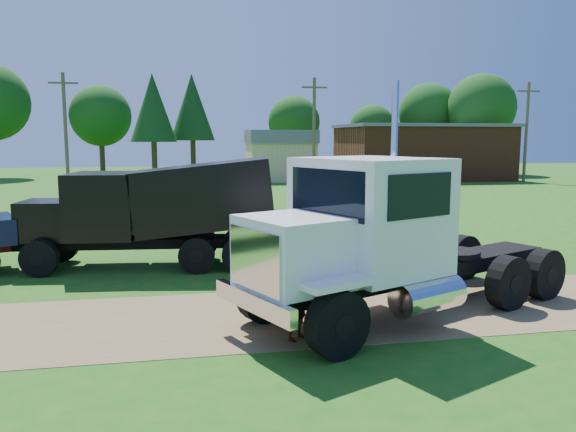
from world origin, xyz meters
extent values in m
plane|color=#1B5913|center=(0.00, 0.00, 0.00)|extent=(140.00, 140.00, 0.00)
cube|color=brown|center=(0.00, 0.00, 0.01)|extent=(120.00, 4.20, 0.01)
cube|color=black|center=(-0.07, -0.13, 0.91)|extent=(8.20, 4.44, 0.34)
cylinder|color=black|center=(-2.58, -2.57, 0.62)|extent=(1.30, 0.87, 1.25)
cylinder|color=black|center=(-2.58, -2.57, 0.62)|extent=(0.57, 0.56, 0.44)
cylinder|color=black|center=(-3.57, -0.35, 0.62)|extent=(1.30, 0.87, 1.25)
cylinder|color=black|center=(-3.57, -0.35, 0.62)|extent=(0.57, 0.56, 0.44)
cylinder|color=black|center=(2.08, -0.50, 0.62)|extent=(1.30, 0.87, 1.25)
cylinder|color=black|center=(2.08, -0.50, 0.62)|extent=(0.57, 0.56, 0.44)
cylinder|color=black|center=(1.09, 1.72, 0.62)|extent=(1.30, 0.87, 1.25)
cylinder|color=black|center=(1.09, 1.72, 0.62)|extent=(0.57, 0.56, 0.44)
cylinder|color=black|center=(3.42, 0.10, 0.62)|extent=(1.30, 0.87, 1.25)
cylinder|color=black|center=(3.42, 0.10, 0.62)|extent=(0.57, 0.56, 0.44)
cylinder|color=black|center=(2.44, 2.32, 0.62)|extent=(1.30, 0.87, 1.25)
cylinder|color=black|center=(2.44, 2.32, 0.62)|extent=(0.57, 0.56, 0.44)
cube|color=white|center=(-3.02, -1.44, 1.76)|extent=(2.65, 2.59, 1.36)
cube|color=silver|center=(-3.95, -1.85, 1.70)|extent=(0.77, 1.59, 1.13)
cube|color=silver|center=(-4.01, -1.88, 0.91)|extent=(1.21, 2.45, 0.34)
cube|color=white|center=(-1.37, -0.70, 2.32)|extent=(3.28, 3.45, 2.38)
cube|color=black|center=(-2.43, -1.18, 2.83)|extent=(0.97, 2.09, 0.96)
cube|color=black|center=(-0.81, -1.95, 2.83)|extent=(1.57, 0.73, 0.85)
cube|color=black|center=(-1.92, 0.55, 2.83)|extent=(1.57, 0.73, 0.85)
cube|color=white|center=(-2.58, -2.57, 1.36)|extent=(1.45, 1.02, 0.11)
cube|color=white|center=(-3.57, -0.35, 1.36)|extent=(1.45, 1.02, 0.11)
cylinder|color=silver|center=(-0.47, -1.73, 0.79)|extent=(1.73, 1.27, 0.68)
cylinder|color=silver|center=(-0.43, 0.40, 2.61)|extent=(0.21, 0.21, 5.21)
cylinder|color=black|center=(1.17, 0.43, 1.17)|extent=(1.65, 1.65, 0.14)
cube|color=black|center=(-6.30, 5.54, 0.77)|extent=(7.78, 1.75, 0.29)
cylinder|color=black|center=(-9.28, 4.83, 0.53)|extent=(1.09, 0.44, 1.06)
cylinder|color=black|center=(-9.28, 4.83, 0.53)|extent=(0.41, 0.39, 0.37)
cylinder|color=black|center=(-9.07, 6.85, 0.53)|extent=(1.09, 0.44, 1.06)
cylinder|color=black|center=(-9.07, 6.85, 0.53)|extent=(0.41, 0.39, 0.37)
cylinder|color=black|center=(-4.86, 4.38, 0.53)|extent=(1.09, 0.44, 1.06)
cylinder|color=black|center=(-4.86, 4.38, 0.53)|extent=(0.41, 0.39, 0.37)
cylinder|color=black|center=(-4.66, 6.39, 0.53)|extent=(1.09, 0.44, 1.06)
cylinder|color=black|center=(-4.66, 6.39, 0.53)|extent=(0.41, 0.39, 0.37)
cylinder|color=black|center=(-3.62, 4.25, 0.53)|extent=(1.09, 0.44, 1.06)
cylinder|color=black|center=(-3.62, 4.25, 0.53)|extent=(0.41, 0.39, 0.37)
cylinder|color=black|center=(-3.41, 6.27, 0.53)|extent=(1.09, 0.44, 1.06)
cylinder|color=black|center=(-3.41, 6.27, 0.53)|extent=(0.41, 0.39, 0.37)
cube|color=black|center=(-9.08, 5.83, 1.50)|extent=(1.90, 1.81, 1.16)
cube|color=silver|center=(-9.94, 5.92, 1.45)|extent=(0.22, 1.45, 0.97)
cube|color=black|center=(-7.54, 5.67, 1.93)|extent=(2.16, 2.50, 1.93)
cube|color=black|center=(-8.49, 5.77, 2.36)|extent=(0.24, 1.93, 0.77)
cube|color=black|center=(-4.57, 5.37, 2.17)|extent=(4.45, 2.74, 2.34)
imported|color=#D93E0A|center=(2.57, 10.15, 0.82)|extent=(6.06, 3.15, 1.63)
imported|color=#999999|center=(-3.11, -1.54, 0.81)|extent=(0.69, 0.69, 1.62)
imported|color=#999999|center=(0.68, 4.51, 0.78)|extent=(0.95, 0.87, 1.57)
cube|color=brown|center=(18.00, 40.00, 2.50)|extent=(15.00, 10.00, 5.00)
cube|color=#5D5D62|center=(18.00, 40.00, 5.15)|extent=(15.40, 10.40, 0.30)
cube|color=tan|center=(4.00, 40.00, 1.80)|extent=(6.00, 5.00, 3.60)
cube|color=#5D5D62|center=(4.00, 40.00, 4.10)|extent=(6.20, 5.40, 1.20)
cylinder|color=brown|center=(-14.00, 35.00, 4.50)|extent=(0.28, 0.28, 9.00)
cube|color=brown|center=(-14.00, 35.00, 8.20)|extent=(2.20, 0.14, 0.14)
cylinder|color=brown|center=(6.00, 35.00, 4.50)|extent=(0.28, 0.28, 9.00)
cube|color=brown|center=(6.00, 35.00, 8.20)|extent=(2.20, 0.14, 0.14)
cylinder|color=brown|center=(26.00, 35.00, 4.50)|extent=(0.28, 0.28, 9.00)
cube|color=brown|center=(26.00, 35.00, 8.20)|extent=(2.20, 0.14, 0.14)
cylinder|color=#362916|center=(-13.43, 51.21, 1.70)|extent=(0.56, 0.56, 3.41)
sphere|color=#163F0F|center=(-13.43, 51.21, 6.33)|extent=(6.43, 6.43, 6.43)
cylinder|color=#362916|center=(-3.83, 49.94, 1.90)|extent=(0.56, 0.56, 3.79)
cone|color=#10340F|center=(-3.83, 49.94, 7.26)|extent=(4.77, 4.77, 7.05)
cylinder|color=#362916|center=(7.60, 51.47, 1.56)|extent=(0.56, 0.56, 3.13)
sphere|color=#163F0F|center=(7.60, 51.47, 5.81)|extent=(5.90, 5.90, 5.90)
cylinder|color=#362916|center=(16.86, 51.15, 1.40)|extent=(0.56, 0.56, 2.81)
sphere|color=#163F0F|center=(16.86, 51.15, 5.22)|extent=(5.30, 5.30, 5.30)
cylinder|color=#362916|center=(27.87, 46.35, 1.98)|extent=(0.56, 0.56, 3.96)
sphere|color=#163F0F|center=(27.87, 46.35, 7.35)|extent=(7.47, 7.47, 7.47)
cylinder|color=#362916|center=(-7.78, 46.63, 1.83)|extent=(0.56, 0.56, 3.66)
cone|color=#10340F|center=(-7.78, 46.63, 7.00)|extent=(4.60, 4.60, 6.79)
cylinder|color=#362916|center=(23.69, 50.84, 1.86)|extent=(0.56, 0.56, 3.72)
sphere|color=#163F0F|center=(23.69, 50.84, 6.91)|extent=(7.02, 7.02, 7.02)
camera|label=1|loc=(-5.27, -11.88, 3.90)|focal=35.00mm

